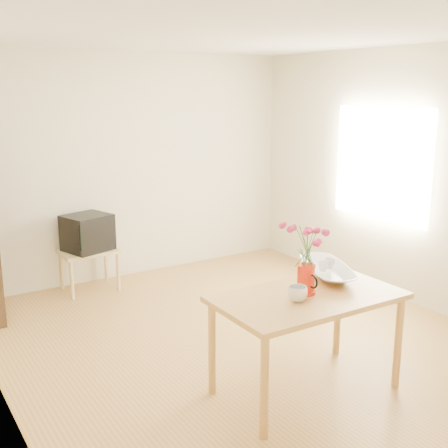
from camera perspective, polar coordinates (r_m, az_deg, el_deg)
room at (r=4.73m, az=2.23°, el=2.89°), size 4.50×4.50×4.50m
table at (r=4.10m, az=8.49°, el=-8.24°), size 1.34×0.78×0.75m
tv_stand at (r=6.35m, az=-13.57°, el=-3.21°), size 0.60×0.45×0.46m
pitcher at (r=4.05m, az=8.29°, el=-5.69°), size 0.14×0.22×0.22m
flowers at (r=3.97m, az=8.44°, el=-1.85°), size 0.25×0.25×0.35m
mug at (r=3.92m, az=7.49°, el=-7.04°), size 0.19×0.19×0.11m
bowl at (r=4.44m, az=10.48°, el=-2.33°), size 0.63×0.63×0.45m
teacup_a at (r=4.43m, az=10.08°, el=-2.98°), size 0.08×0.08×0.06m
teacup_b at (r=4.50m, az=10.71°, el=-2.71°), size 0.09×0.09×0.07m
television at (r=6.29m, az=-13.75°, el=-0.79°), size 0.55×0.53×0.39m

